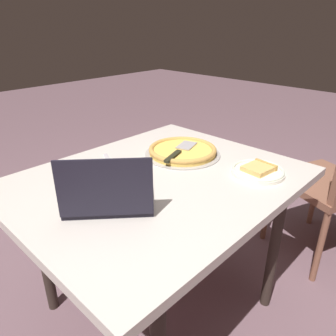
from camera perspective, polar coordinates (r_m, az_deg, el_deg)
name	(u,v)px	position (r m, az deg, el deg)	size (l,w,h in m)	color
ground_plane	(160,304)	(1.76, -1.43, -23.04)	(12.00, 12.00, 0.00)	#72555D
dining_table	(158,192)	(1.35, -1.72, -4.27)	(1.15, 0.93, 0.72)	beige
laptop	(109,196)	(1.11, -10.46, -4.96)	(0.37, 0.36, 0.21)	black
pizza_plate	(258,171)	(1.40, 15.73, -0.44)	(0.22, 0.22, 0.04)	white
pizza_tray	(183,151)	(1.53, 2.60, 3.06)	(0.36, 0.36, 0.04)	#A9A5A1
table_knife	(111,165)	(1.44, -10.10, 0.51)	(0.12, 0.22, 0.01)	silver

